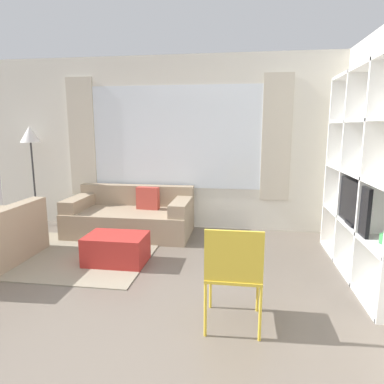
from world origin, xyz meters
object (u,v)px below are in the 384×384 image
at_px(floor_lamp, 31,142).
at_px(folding_chair, 234,269).
at_px(couch_main, 131,217).
at_px(ottoman, 116,249).
at_px(shelving_unit, 369,176).

height_order(floor_lamp, folding_chair, floor_lamp).
bearing_deg(couch_main, ottoman, -80.44).
relative_size(shelving_unit, floor_lamp, 1.37).
bearing_deg(shelving_unit, couch_main, 160.26).
bearing_deg(floor_lamp, ottoman, -35.78).
xyz_separation_m(ottoman, floor_lamp, (-1.90, 1.37, 1.21)).
distance_m(ottoman, floor_lamp, 2.64).
relative_size(floor_lamp, folding_chair, 1.89).
bearing_deg(ottoman, couch_main, 99.56).
height_order(ottoman, folding_chair, folding_chair).
bearing_deg(ottoman, floor_lamp, 144.22).
height_order(couch_main, folding_chair, folding_chair).
bearing_deg(shelving_unit, ottoman, -178.14).
height_order(couch_main, ottoman, couch_main).
distance_m(floor_lamp, folding_chair, 4.27).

